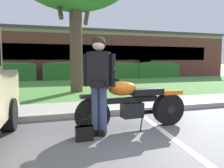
{
  "coord_description": "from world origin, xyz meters",
  "views": [
    {
      "loc": [
        -1.96,
        -2.63,
        1.29
      ],
      "look_at": [
        -0.55,
        1.58,
        0.85
      ],
      "focal_mm": 37.45,
      "sensor_mm": 36.0,
      "label": 1
    }
  ],
  "objects_px": {
    "hedge_right": "(157,70)",
    "handbag": "(84,132)",
    "brick_building": "(72,55)",
    "hedge_left": "(10,71)",
    "rider_person": "(99,78)",
    "motorcycle": "(137,103)",
    "hedge_center_right": "(114,70)",
    "hedge_center_left": "(66,71)"
  },
  "relations": [
    {
      "from": "hedge_right",
      "to": "handbag",
      "type": "bearing_deg",
      "value": -123.86
    },
    {
      "from": "hedge_right",
      "to": "brick_building",
      "type": "relative_size",
      "value": 0.13
    },
    {
      "from": "hedge_left",
      "to": "rider_person",
      "type": "bearing_deg",
      "value": -78.13
    },
    {
      "from": "motorcycle",
      "to": "hedge_right",
      "type": "relative_size",
      "value": 0.67
    },
    {
      "from": "handbag",
      "to": "hedge_left",
      "type": "distance_m",
      "value": 12.22
    },
    {
      "from": "motorcycle",
      "to": "rider_person",
      "type": "bearing_deg",
      "value": -168.88
    },
    {
      "from": "rider_person",
      "to": "handbag",
      "type": "relative_size",
      "value": 4.74
    },
    {
      "from": "handbag",
      "to": "hedge_left",
      "type": "relative_size",
      "value": 0.12
    },
    {
      "from": "rider_person",
      "to": "handbag",
      "type": "bearing_deg",
      "value": -143.42
    },
    {
      "from": "hedge_center_right",
      "to": "rider_person",
      "type": "bearing_deg",
      "value": -110.22
    },
    {
      "from": "rider_person",
      "to": "hedge_right",
      "type": "bearing_deg",
      "value": 56.67
    },
    {
      "from": "motorcycle",
      "to": "hedge_left",
      "type": "bearing_deg",
      "value": 105.69
    },
    {
      "from": "handbag",
      "to": "hedge_center_right",
      "type": "height_order",
      "value": "hedge_center_right"
    },
    {
      "from": "rider_person",
      "to": "hedge_right",
      "type": "relative_size",
      "value": 0.51
    },
    {
      "from": "hedge_center_left",
      "to": "brick_building",
      "type": "xyz_separation_m",
      "value": [
        1.38,
        5.79,
        1.2
      ]
    },
    {
      "from": "motorcycle",
      "to": "handbag",
      "type": "distance_m",
      "value": 1.22
    },
    {
      "from": "rider_person",
      "to": "hedge_center_right",
      "type": "bearing_deg",
      "value": 69.78
    },
    {
      "from": "handbag",
      "to": "hedge_left",
      "type": "height_order",
      "value": "hedge_left"
    },
    {
      "from": "motorcycle",
      "to": "hedge_center_left",
      "type": "relative_size",
      "value": 0.76
    },
    {
      "from": "rider_person",
      "to": "hedge_left",
      "type": "distance_m",
      "value": 12.05
    },
    {
      "from": "rider_person",
      "to": "hedge_center_left",
      "type": "distance_m",
      "value": 11.83
    },
    {
      "from": "handbag",
      "to": "brick_building",
      "type": "distance_m",
      "value": 18.08
    },
    {
      "from": "handbag",
      "to": "hedge_center_right",
      "type": "relative_size",
      "value": 0.11
    },
    {
      "from": "hedge_center_left",
      "to": "hedge_right",
      "type": "relative_size",
      "value": 0.88
    },
    {
      "from": "brick_building",
      "to": "hedge_center_right",
      "type": "bearing_deg",
      "value": -70.65
    },
    {
      "from": "hedge_center_left",
      "to": "brick_building",
      "type": "bearing_deg",
      "value": 76.65
    },
    {
      "from": "rider_person",
      "to": "hedge_left",
      "type": "bearing_deg",
      "value": 101.87
    },
    {
      "from": "hedge_center_right",
      "to": "hedge_left",
      "type": "bearing_deg",
      "value": -180.0
    },
    {
      "from": "hedge_center_right",
      "to": "brick_building",
      "type": "height_order",
      "value": "brick_building"
    },
    {
      "from": "hedge_left",
      "to": "hedge_center_right",
      "type": "distance_m",
      "value": 6.82
    },
    {
      "from": "hedge_center_right",
      "to": "brick_building",
      "type": "relative_size",
      "value": 0.13
    },
    {
      "from": "brick_building",
      "to": "hedge_center_left",
      "type": "bearing_deg",
      "value": -103.35
    },
    {
      "from": "hedge_right",
      "to": "brick_building",
      "type": "height_order",
      "value": "brick_building"
    },
    {
      "from": "rider_person",
      "to": "brick_building",
      "type": "xyz_separation_m",
      "value": [
        2.31,
        17.58,
        0.86
      ]
    },
    {
      "from": "handbag",
      "to": "hedge_right",
      "type": "xyz_separation_m",
      "value": [
        8.06,
        12.02,
        0.51
      ]
    },
    {
      "from": "hedge_left",
      "to": "hedge_center_left",
      "type": "xyz_separation_m",
      "value": [
        3.41,
        0.0,
        -0.0
      ]
    },
    {
      "from": "motorcycle",
      "to": "hedge_left",
      "type": "distance_m",
      "value": 12.08
    },
    {
      "from": "rider_person",
      "to": "hedge_center_right",
      "type": "relative_size",
      "value": 0.5
    },
    {
      "from": "hedge_left",
      "to": "hedge_center_right",
      "type": "bearing_deg",
      "value": 0.0
    },
    {
      "from": "handbag",
      "to": "hedge_right",
      "type": "distance_m",
      "value": 14.48
    },
    {
      "from": "motorcycle",
      "to": "brick_building",
      "type": "relative_size",
      "value": 0.09
    },
    {
      "from": "hedge_center_left",
      "to": "hedge_right",
      "type": "height_order",
      "value": "same"
    }
  ]
}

